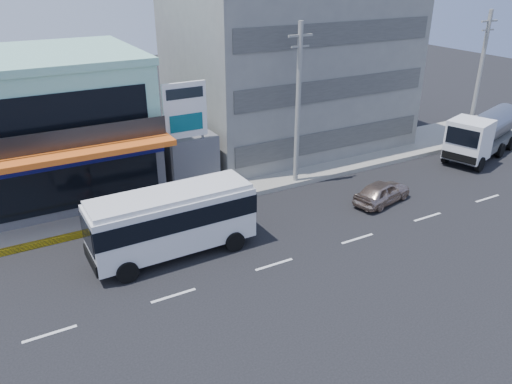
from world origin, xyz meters
TOP-DOWN VIEW (x-y plane):
  - ground at (0.00, 0.00)m, footprint 120.00×120.00m
  - sidewalk at (5.00, 9.50)m, footprint 70.00×5.00m
  - shop_building at (-8.00, 13.95)m, footprint 12.40×11.70m
  - concrete_building at (10.00, 15.00)m, footprint 16.00×12.00m
  - gap_structure at (0.00, 12.00)m, footprint 3.00×6.00m
  - satellite_dish at (0.00, 11.00)m, footprint 1.50×1.50m
  - billboard at (-0.50, 9.20)m, footprint 2.60×0.18m
  - utility_pole_near at (6.00, 7.40)m, footprint 1.60×0.30m
  - utility_pole_far at (22.00, 7.40)m, footprint 1.60×0.30m
  - minibus at (-3.74, 3.23)m, footprint 7.89×2.87m
  - sedan at (9.00, 2.70)m, footprint 4.24×2.44m
  - tanker_truck at (20.61, 5.21)m, footprint 8.62×4.78m
  - motorcycle_rider at (-5.90, 6.69)m, footprint 1.71×0.82m

SIDE VIEW (x-z plane):
  - ground at x=0.00m, z-range 0.00..0.00m
  - sidewalk at x=5.00m, z-range 0.00..0.30m
  - sedan at x=9.00m, z-range 0.00..1.36m
  - motorcycle_rider at x=-5.90m, z-range -0.36..1.75m
  - gap_structure at x=0.00m, z-range 0.00..3.50m
  - tanker_truck at x=20.61m, z-range 0.12..3.38m
  - minibus at x=-3.74m, z-range 0.32..3.60m
  - satellite_dish at x=0.00m, z-range 3.50..3.65m
  - shop_building at x=-8.00m, z-range 0.00..8.00m
  - billboard at x=-0.50m, z-range 1.48..8.38m
  - utility_pole_near at x=6.00m, z-range 0.15..10.15m
  - utility_pole_far at x=22.00m, z-range 0.15..10.15m
  - concrete_building at x=10.00m, z-range 0.00..14.00m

